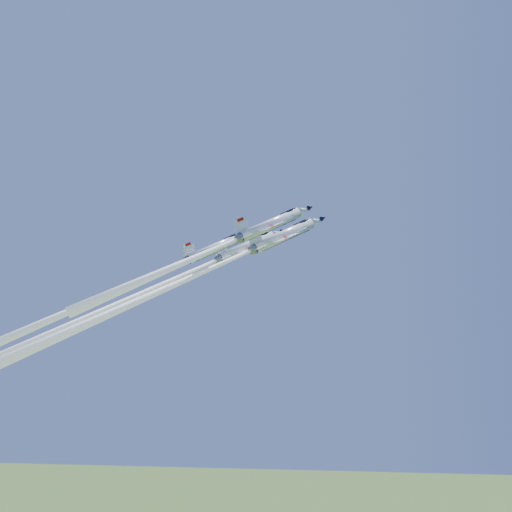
# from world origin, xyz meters

# --- Properties ---
(jet_lead) EXTENTS (45.80, 28.80, 48.61)m
(jet_lead) POSITION_xyz_m (-13.95, -5.44, 79.83)
(jet_lead) COLOR white
(jet_left) EXTENTS (45.47, 28.64, 49.72)m
(jet_left) POSITION_xyz_m (-22.42, -1.94, 78.34)
(jet_left) COLOR white
(jet_right) EXTENTS (31.04, 19.31, 29.35)m
(jet_right) POSITION_xyz_m (-6.43, -12.04, 84.22)
(jet_right) COLOR white
(jet_slot) EXTENTS (34.44, 21.61, 35.54)m
(jet_slot) POSITION_xyz_m (-20.32, -12.06, 78.66)
(jet_slot) COLOR white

